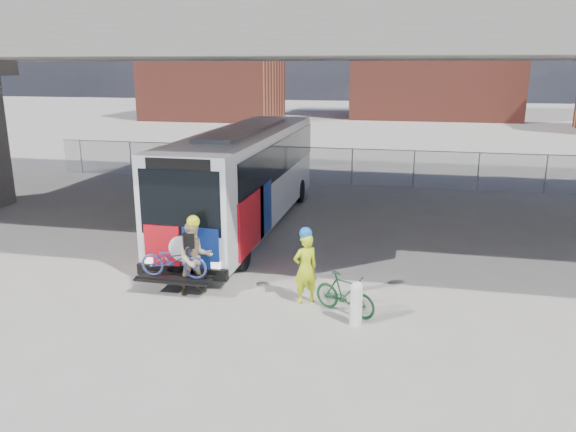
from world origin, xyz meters
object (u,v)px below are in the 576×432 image
(bike_parked, at_px, (345,294))
(bollard, at_px, (356,302))
(bus, at_px, (246,171))
(cyclist_tan, at_px, (195,257))
(cyclist_hivis, at_px, (305,267))

(bike_parked, bearing_deg, bollard, -123.07)
(bus, distance_m, cyclist_tan, 6.49)
(bollard, height_order, cyclist_tan, cyclist_tan)
(bus, relative_size, bollard, 12.03)
(cyclist_tan, bearing_deg, bike_parked, -39.46)
(bus, height_order, cyclist_tan, bus)
(cyclist_hivis, distance_m, cyclist_tan, 2.91)
(cyclist_tan, bearing_deg, bollard, -46.43)
(bus, height_order, bike_parked, bus)
(cyclist_hivis, bearing_deg, bollard, 105.97)
(bollard, bearing_deg, bike_parked, 119.93)
(bollard, height_order, bike_parked, bollard)
(bollard, distance_m, cyclist_tan, 4.42)
(bus, relative_size, cyclist_tan, 6.07)
(bus, xyz_separation_m, cyclist_hivis, (3.41, -6.32, -1.15))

